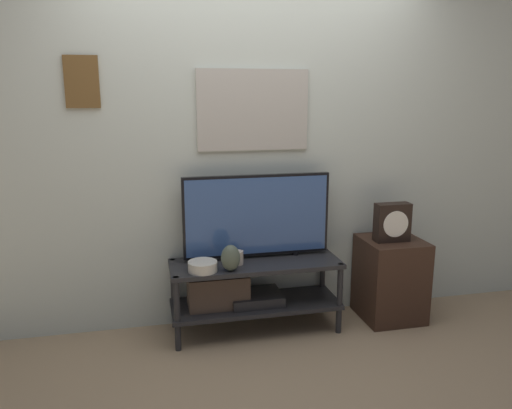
% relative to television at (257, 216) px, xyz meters
% --- Properties ---
extents(ground_plane, '(12.00, 12.00, 0.00)m').
position_rel_television_xyz_m(ground_plane, '(-0.03, -0.33, -0.81)').
color(ground_plane, '#997F60').
extents(wall_back, '(6.40, 0.08, 2.70)m').
position_rel_television_xyz_m(wall_back, '(-0.03, 0.16, 0.54)').
color(wall_back, beige).
rests_on(wall_back, ground_plane).
extents(media_console, '(1.18, 0.40, 0.51)m').
position_rel_television_xyz_m(media_console, '(-0.12, -0.09, -0.49)').
color(media_console, '#232326').
rests_on(media_console, ground_plane).
extents(television, '(1.03, 0.05, 0.59)m').
position_rel_television_xyz_m(television, '(0.00, 0.00, 0.00)').
color(television, black).
rests_on(television, media_console).
extents(vase_wide_bowl, '(0.19, 0.19, 0.07)m').
position_rel_television_xyz_m(vase_wide_bowl, '(-0.41, -0.19, -0.27)').
color(vase_wide_bowl, beige).
rests_on(vase_wide_bowl, media_console).
extents(vase_urn_stoneware, '(0.13, 0.10, 0.18)m').
position_rel_television_xyz_m(vase_urn_stoneware, '(-0.23, -0.23, -0.22)').
color(vase_urn_stoneware, '#4C5647').
rests_on(vase_urn_stoneware, media_console).
extents(candle_jar, '(0.08, 0.08, 0.09)m').
position_rel_television_xyz_m(candle_jar, '(-0.16, -0.11, -0.26)').
color(candle_jar, '#C1B29E').
rests_on(candle_jar, media_console).
extents(side_table, '(0.43, 0.43, 0.60)m').
position_rel_television_xyz_m(side_table, '(0.99, -0.10, -0.51)').
color(side_table, '#382319').
rests_on(side_table, ground_plane).
extents(mantel_clock, '(0.25, 0.11, 0.28)m').
position_rel_television_xyz_m(mantel_clock, '(0.96, -0.13, -0.07)').
color(mantel_clock, black).
rests_on(mantel_clock, side_table).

